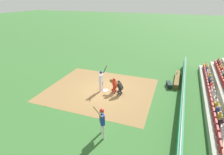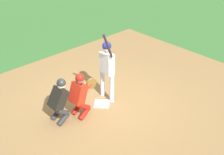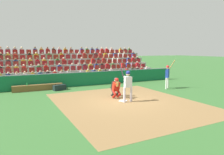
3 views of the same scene
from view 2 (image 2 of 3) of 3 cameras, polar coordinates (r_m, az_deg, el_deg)
ground_plane at (r=9.31m, az=-1.83°, el=-4.78°), size 160.00×160.00×0.00m
infield_dirt_patch at (r=9.58m, az=0.47°, el=-3.65°), size 7.75×9.16×0.01m
home_plate_marker at (r=9.30m, az=-1.83°, el=-4.70°), size 0.62×0.62×0.02m
batter_at_plate at (r=8.99m, az=-0.90°, el=2.34°), size 0.66×0.55×2.26m
catcher_crouching at (r=8.49m, az=-5.71°, el=-2.79°), size 0.47×0.73×1.31m
home_plate_umpire at (r=8.39m, az=-9.35°, el=-3.79°), size 0.46×0.50×1.26m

